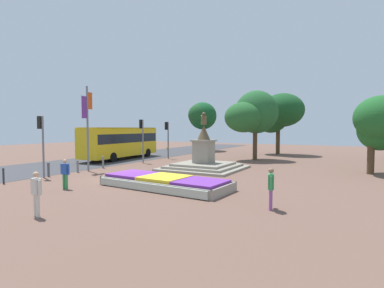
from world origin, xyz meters
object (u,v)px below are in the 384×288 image
kerb_bollard_south (3,175)px  flower_planter (164,182)px  kerb_bollard_north (103,162)px  traffic_light_mid_block (142,133)px  pedestrian_near_planter (36,191)px  kerb_bollard_mid_a (48,169)px  pedestrian_crossing_plaza (65,172)px  pedestrian_with_handbag (271,186)px  traffic_light_far_corner (167,133)px  statue_monument (204,160)px  banner_pole (87,124)px  traffic_light_near_crossing (42,135)px  city_bus (121,141)px  kerb_bollard_mid_b (78,166)px

kerb_bollard_south → flower_planter: bearing=22.4°
flower_planter → kerb_bollard_north: (-8.44, 3.99, 0.22)m
flower_planter → traffic_light_mid_block: 11.77m
pedestrian_near_planter → kerb_bollard_mid_a: (-7.57, 5.83, -0.43)m
flower_planter → pedestrian_crossing_plaza: pedestrian_crossing_plaza is taller
pedestrian_with_handbag → kerb_bollard_mid_a: (-14.59, 0.90, -0.42)m
traffic_light_far_corner → pedestrian_crossing_plaza: bearing=-75.6°
traffic_light_far_corner → pedestrian_near_planter: size_ratio=2.33×
statue_monument → pedestrian_with_handbag: statue_monument is taller
traffic_light_mid_block → kerb_bollard_mid_a: size_ratio=4.16×
banner_pole → pedestrian_with_handbag: (14.22, -3.84, -2.51)m
pedestrian_near_planter → kerb_bollard_north: 12.85m
kerb_bollard_mid_a → pedestrian_crossing_plaza: bearing=-26.0°
pedestrian_with_handbag → pedestrian_near_planter: pedestrian_with_handbag is taller
traffic_light_near_crossing → traffic_light_far_corner: (0.28, 13.72, -0.13)m
pedestrian_with_handbag → pedestrian_near_planter: bearing=-144.9°
kerb_bollard_north → kerb_bollard_mid_a: bearing=-91.5°
traffic_light_far_corner → city_bus: size_ratio=0.38×
kerb_bollard_mid_b → city_bus: bearing=113.6°
kerb_bollard_south → city_bus: bearing=105.1°
city_bus → kerb_bollard_mid_a: size_ratio=10.47×
kerb_bollard_mid_b → kerb_bollard_north: 2.44m
traffic_light_near_crossing → pedestrian_crossing_plaza: bearing=-21.1°
banner_pole → city_bus: (-3.94, 7.74, -1.58)m
traffic_light_near_crossing → pedestrian_with_handbag: (14.49, -0.42, -1.80)m
traffic_light_near_crossing → statue_monument: bearing=50.0°
statue_monument → traffic_light_near_crossing: bearing=-130.0°
kerb_bollard_north → pedestrian_with_handbag: bearing=-20.9°
traffic_light_mid_block → pedestrian_crossing_plaza: size_ratio=2.53×
traffic_light_mid_block → banner_pole: bearing=-91.9°
kerb_bollard_south → pedestrian_near_planter: bearing=-21.7°
kerb_bollard_mid_a → kerb_bollard_mid_b: size_ratio=1.05×
kerb_bollard_north → flower_planter: bearing=-25.3°
traffic_light_far_corner → pedestrian_with_handbag: (14.21, -14.14, -1.68)m
banner_pole → kerb_bollard_north: bearing=98.3°
statue_monument → kerb_bollard_south: bearing=-123.3°
statue_monument → traffic_light_far_corner: 8.82m
pedestrian_with_handbag → flower_planter: bearing=165.7°
traffic_light_far_corner → kerb_bollard_mid_a: size_ratio=4.02×
flower_planter → city_bus: (-12.13, 10.04, 1.56)m
traffic_light_mid_block → kerb_bollard_north: 4.84m
traffic_light_mid_block → traffic_light_far_corner: (-0.18, 4.31, -0.09)m
traffic_light_far_corner → city_bus: traffic_light_far_corner is taller
flower_planter → traffic_light_near_crossing: size_ratio=1.87×
flower_planter → pedestrian_near_planter: (-0.99, -6.47, 0.64)m
pedestrian_near_planter → traffic_light_mid_block: bearing=115.4°
statue_monument → traffic_light_far_corner: bearing=142.5°
statue_monument → banner_pole: banner_pole is taller
kerb_bollard_mid_a → statue_monument: bearing=48.0°
statue_monument → traffic_light_mid_block: 7.01m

